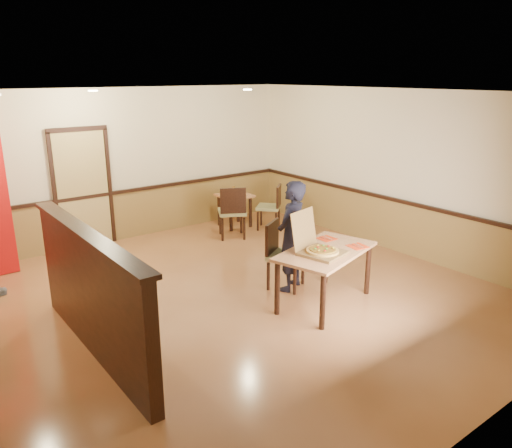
# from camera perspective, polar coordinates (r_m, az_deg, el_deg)

# --- Properties ---
(floor) EXTENTS (7.00, 7.00, 0.00)m
(floor) POSITION_cam_1_polar(r_m,az_deg,el_deg) (7.07, -2.75, -8.60)
(floor) COLOR #AC6F42
(floor) RESTS_ON ground
(ceiling) EXTENTS (7.00, 7.00, 0.00)m
(ceiling) POSITION_cam_1_polar(r_m,az_deg,el_deg) (6.39, -3.11, 14.71)
(ceiling) COLOR black
(ceiling) RESTS_ON wall_back
(wall_back) EXTENTS (7.00, 0.00, 7.00)m
(wall_back) POSITION_cam_1_polar(r_m,az_deg,el_deg) (9.62, -14.95, 6.50)
(wall_back) COLOR beige
(wall_back) RESTS_ON floor
(wall_right) EXTENTS (0.00, 7.00, 7.00)m
(wall_right) POSITION_cam_1_polar(r_m,az_deg,el_deg) (9.00, 15.83, 5.75)
(wall_right) COLOR beige
(wall_right) RESTS_ON floor
(wainscot_back) EXTENTS (7.00, 0.04, 0.90)m
(wainscot_back) POSITION_cam_1_polar(r_m,az_deg,el_deg) (9.80, -14.47, 1.01)
(wainscot_back) COLOR olive
(wainscot_back) RESTS_ON floor
(chair_rail_back) EXTENTS (7.00, 0.06, 0.06)m
(chair_rail_back) POSITION_cam_1_polar(r_m,az_deg,el_deg) (9.67, -14.62, 3.67)
(chair_rail_back) COLOR black
(chair_rail_back) RESTS_ON wall_back
(wainscot_right) EXTENTS (0.04, 7.00, 0.90)m
(wainscot_right) POSITION_cam_1_polar(r_m,az_deg,el_deg) (9.20, 15.24, -0.08)
(wainscot_right) COLOR olive
(wainscot_right) RESTS_ON floor
(chair_rail_right) EXTENTS (0.06, 7.00, 0.06)m
(chair_rail_right) POSITION_cam_1_polar(r_m,az_deg,el_deg) (9.06, 15.39, 2.74)
(chair_rail_right) COLOR black
(chair_rail_right) RESTS_ON wall_right
(back_door) EXTENTS (0.90, 0.06, 2.10)m
(back_door) POSITION_cam_1_polar(r_m,az_deg,el_deg) (9.38, -19.19, 3.69)
(back_door) COLOR #D5B96D
(back_door) RESTS_ON wall_back
(booth_partition) EXTENTS (0.20, 3.10, 1.44)m
(booth_partition) POSITION_cam_1_polar(r_m,az_deg,el_deg) (5.79, -18.28, -7.47)
(booth_partition) COLOR black
(booth_partition) RESTS_ON floor
(spot_b) EXTENTS (0.14, 0.14, 0.02)m
(spot_b) POSITION_cam_1_polar(r_m,az_deg,el_deg) (8.26, -18.14, 14.28)
(spot_b) COLOR #FBEAAF
(spot_b) RESTS_ON ceiling
(spot_c) EXTENTS (0.14, 0.14, 0.02)m
(spot_c) POSITION_cam_1_polar(r_m,az_deg,el_deg) (8.42, -0.97, 15.12)
(spot_c) COLOR #FBEAAF
(spot_c) RESTS_ON ceiling
(main_table) EXTENTS (1.63, 1.20, 0.78)m
(main_table) POSITION_cam_1_polar(r_m,az_deg,el_deg) (6.75, 7.94, -3.83)
(main_table) COLOR tan
(main_table) RESTS_ON floor
(diner_chair) EXTENTS (0.67, 0.67, 0.98)m
(diner_chair) POSITION_cam_1_polar(r_m,az_deg,el_deg) (7.29, 2.93, -3.22)
(diner_chair) COLOR olive
(diner_chair) RESTS_ON floor
(side_chair_left) EXTENTS (0.68, 0.68, 1.02)m
(side_chair_left) POSITION_cam_1_polar(r_m,az_deg,el_deg) (9.43, -2.73, 1.60)
(side_chair_left) COLOR olive
(side_chair_left) RESTS_ON floor
(side_chair_right) EXTENTS (0.63, 0.63, 0.90)m
(side_chair_right) POSITION_cam_1_polar(r_m,az_deg,el_deg) (10.03, 1.83, 2.18)
(side_chair_right) COLOR olive
(side_chair_right) RESTS_ON floor
(side_table) EXTENTS (0.66, 0.66, 0.67)m
(side_table) POSITION_cam_1_polar(r_m,az_deg,el_deg) (10.20, -2.46, 2.47)
(side_table) COLOR tan
(side_table) RESTS_ON floor
(diner) EXTENTS (0.70, 0.60, 1.61)m
(diner) POSITION_cam_1_polar(r_m,az_deg,el_deg) (7.14, 4.05, -1.40)
(diner) COLOR black
(diner) RESTS_ON floor
(pizza_box) EXTENTS (0.64, 0.71, 0.54)m
(pizza_box) POSITION_cam_1_polar(r_m,az_deg,el_deg) (6.55, 7.21, -2.81)
(pizza_box) COLOR brown
(pizza_box) RESTS_ON main_table
(pizza) EXTENTS (0.43, 0.43, 0.03)m
(pizza) POSITION_cam_1_polar(r_m,az_deg,el_deg) (6.53, 7.62, -3.05)
(pizza) COLOR gold
(pizza) RESTS_ON pizza_box
(napkin_near) EXTENTS (0.27, 0.27, 0.01)m
(napkin_near) POSITION_cam_1_polar(r_m,az_deg,el_deg) (6.92, 11.54, -2.51)
(napkin_near) COLOR red
(napkin_near) RESTS_ON main_table
(napkin_far) EXTENTS (0.24, 0.24, 0.01)m
(napkin_far) POSITION_cam_1_polar(r_m,az_deg,el_deg) (7.16, 8.07, -1.66)
(napkin_far) COLOR red
(napkin_far) RESTS_ON main_table
(condiment) EXTENTS (0.06, 0.06, 0.14)m
(condiment) POSITION_cam_1_polar(r_m,az_deg,el_deg) (10.27, -2.55, 3.92)
(condiment) COLOR #9A681C
(condiment) RESTS_ON side_table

